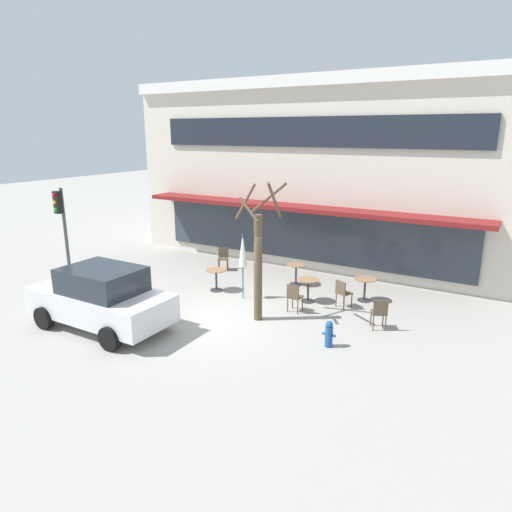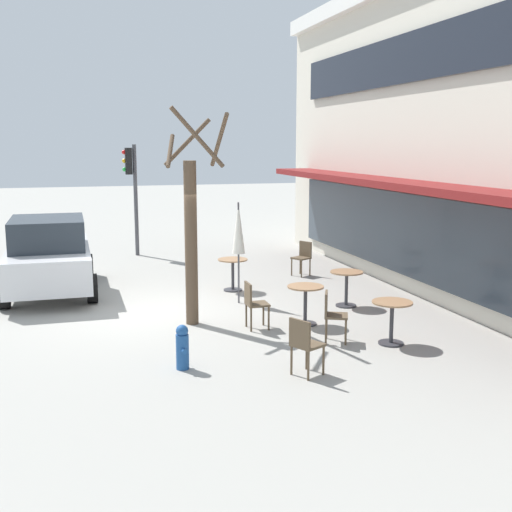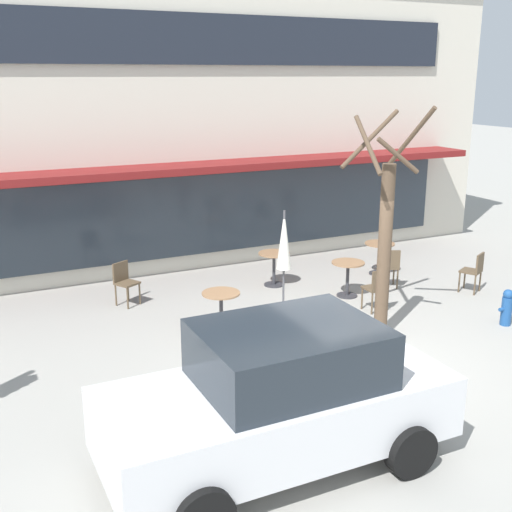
% 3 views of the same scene
% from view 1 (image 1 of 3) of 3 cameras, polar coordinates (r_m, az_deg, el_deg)
% --- Properties ---
extents(ground_plane, '(80.00, 80.00, 0.00)m').
position_cam_1_polar(ground_plane, '(13.62, -5.09, -7.88)').
color(ground_plane, '#9E9B93').
extents(building_facade, '(16.12, 9.10, 7.40)m').
position_cam_1_polar(building_facade, '(21.47, 10.53, 10.66)').
color(building_facade, beige).
rests_on(building_facade, ground).
extents(cafe_table_near_wall, '(0.70, 0.70, 0.76)m').
position_cam_1_polar(cafe_table_near_wall, '(15.23, 13.46, -3.63)').
color(cafe_table_near_wall, '#333338').
rests_on(cafe_table_near_wall, ground).
extents(cafe_table_streetside, '(0.70, 0.70, 0.76)m').
position_cam_1_polar(cafe_table_streetside, '(16.41, 5.03, -1.87)').
color(cafe_table_streetside, '#333338').
rests_on(cafe_table_streetside, ground).
extents(cafe_table_by_tree, '(0.70, 0.70, 0.76)m').
position_cam_1_polar(cafe_table_by_tree, '(15.81, -5.00, -2.54)').
color(cafe_table_by_tree, '#333338').
rests_on(cafe_table_by_tree, ground).
extents(cafe_table_mid_patio, '(0.70, 0.70, 0.76)m').
position_cam_1_polar(cafe_table_mid_patio, '(14.83, 6.54, -3.80)').
color(cafe_table_mid_patio, '#333338').
rests_on(cafe_table_mid_patio, ground).
extents(patio_umbrella_green_folded, '(0.28, 0.28, 2.20)m').
position_cam_1_polar(patio_umbrella_green_folded, '(14.72, -1.67, 0.67)').
color(patio_umbrella_green_folded, '#4C4C51').
rests_on(patio_umbrella_green_folded, ground).
extents(cafe_chair_0, '(0.54, 0.54, 0.89)m').
position_cam_1_polar(cafe_chair_0, '(13.16, 15.18, -6.75)').
color(cafe_chair_0, brown).
rests_on(cafe_chair_0, ground).
extents(cafe_chair_1, '(0.54, 0.54, 0.89)m').
position_cam_1_polar(cafe_chair_1, '(18.21, -4.11, -0.09)').
color(cafe_chair_1, brown).
rests_on(cafe_chair_1, ground).
extents(cafe_chair_2, '(0.53, 0.53, 0.89)m').
position_cam_1_polar(cafe_chair_2, '(14.50, 10.78, -4.40)').
color(cafe_chair_2, brown).
rests_on(cafe_chair_2, ground).
extents(cafe_chair_3, '(0.40, 0.40, 0.89)m').
position_cam_1_polar(cafe_chair_3, '(13.94, 4.80, -4.98)').
color(cafe_chair_3, brown).
rests_on(cafe_chair_3, ground).
extents(parked_sedan, '(4.20, 2.03, 1.76)m').
position_cam_1_polar(parked_sedan, '(13.44, -18.80, -4.96)').
color(parked_sedan, silver).
rests_on(parked_sedan, ground).
extents(street_tree, '(1.19, 1.11, 4.09)m').
position_cam_1_polar(street_tree, '(12.97, 0.31, -0.33)').
color(street_tree, brown).
rests_on(street_tree, ground).
extents(traffic_light_pole, '(0.26, 0.43, 3.40)m').
position_cam_1_polar(traffic_light_pole, '(18.00, -23.13, 4.32)').
color(traffic_light_pole, '#47474C').
rests_on(traffic_light_pole, ground).
extents(fire_hydrant, '(0.36, 0.20, 0.71)m').
position_cam_1_polar(fire_hydrant, '(11.96, 9.10, -9.58)').
color(fire_hydrant, '#1E4C8C').
rests_on(fire_hydrant, ground).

